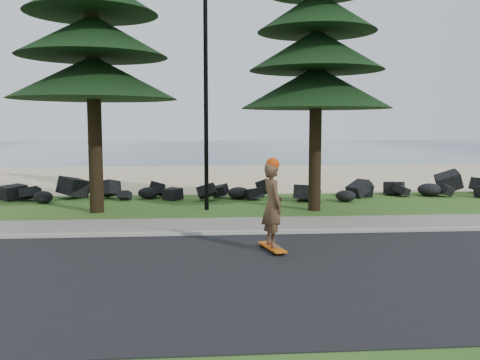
# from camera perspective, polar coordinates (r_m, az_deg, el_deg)

# --- Properties ---
(ground) EXTENTS (160.00, 160.00, 0.00)m
(ground) POSITION_cam_1_polar(r_m,az_deg,el_deg) (14.45, -3.33, -5.18)
(ground) COLOR #29561B
(ground) RESTS_ON ground
(road) EXTENTS (160.00, 7.00, 0.02)m
(road) POSITION_cam_1_polar(r_m,az_deg,el_deg) (10.07, -2.72, -10.05)
(road) COLOR black
(road) RESTS_ON ground
(kerb) EXTENTS (160.00, 0.20, 0.10)m
(kerb) POSITION_cam_1_polar(r_m,az_deg,el_deg) (13.56, -3.25, -5.70)
(kerb) COLOR #A8A297
(kerb) RESTS_ON ground
(sidewalk) EXTENTS (160.00, 2.00, 0.08)m
(sidewalk) POSITION_cam_1_polar(r_m,az_deg,el_deg) (14.64, -3.35, -4.88)
(sidewalk) COLOR gray
(sidewalk) RESTS_ON ground
(beach_sand) EXTENTS (160.00, 15.00, 0.01)m
(beach_sand) POSITION_cam_1_polar(r_m,az_deg,el_deg) (28.81, -4.01, 0.38)
(beach_sand) COLOR beige
(beach_sand) RESTS_ON ground
(ocean) EXTENTS (160.00, 58.00, 0.01)m
(ocean) POSITION_cam_1_polar(r_m,az_deg,el_deg) (65.24, -4.39, 3.46)
(ocean) COLOR #30445C
(ocean) RESTS_ON ground
(seawall_boulders) EXTENTS (60.00, 2.40, 1.10)m
(seawall_boulders) POSITION_cam_1_polar(r_m,az_deg,el_deg) (19.97, -3.71, -2.09)
(seawall_boulders) COLOR black
(seawall_boulders) RESTS_ON ground
(lamp_post) EXTENTS (0.25, 0.14, 8.14)m
(lamp_post) POSITION_cam_1_polar(r_m,az_deg,el_deg) (17.43, -3.67, 10.37)
(lamp_post) COLOR black
(lamp_post) RESTS_ON ground
(skateboarder) EXTENTS (0.58, 1.14, 2.05)m
(skateboarder) POSITION_cam_1_polar(r_m,az_deg,el_deg) (11.66, 3.48, -2.71)
(skateboarder) COLOR #C2550B
(skateboarder) RESTS_ON ground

